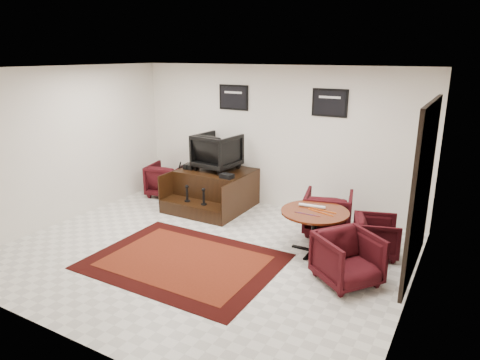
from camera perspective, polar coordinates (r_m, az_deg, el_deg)
name	(u,v)px	position (r m, az deg, el deg)	size (l,w,h in m)	color
ground	(204,252)	(6.85, -4.82, -9.53)	(6.00, 6.00, 0.00)	silver
room_shell	(229,142)	(6.16, -1.42, 5.13)	(6.02, 5.02, 2.81)	silver
area_rug	(184,261)	(6.58, -7.45, -10.68)	(2.76, 2.07, 0.01)	black
shine_podium	(214,190)	(8.67, -3.50, -1.35)	(1.45, 1.49, 0.74)	black
shine_chair	(217,150)	(8.58, -3.06, 4.04)	(0.79, 0.74, 0.81)	black
shoes_pair	(191,166)	(8.78, -6.56, 1.86)	(0.22, 0.27, 0.10)	black
polish_kit	(227,176)	(8.04, -1.76, 0.53)	(0.24, 0.17, 0.08)	black
umbrella_black	(176,181)	(9.01, -8.51, -0.08)	(0.34, 0.13, 0.91)	black
umbrella_hooked	(178,181)	(9.11, -8.30, -0.20)	(0.30, 0.11, 0.81)	black
armchair_side	(167,178)	(9.46, -9.68, 0.25)	(0.75, 0.71, 0.78)	black
meeting_table	(315,216)	(6.70, 9.93, -4.76)	(1.04, 1.04, 0.68)	#491A0A
table_chair_back	(328,210)	(7.54, 11.66, -4.00)	(0.78, 0.73, 0.81)	black
table_chair_window	(376,234)	(6.94, 17.71, -6.92)	(0.65, 0.61, 0.67)	black
table_chair_corner	(348,256)	(6.00, 14.18, -9.85)	(0.75, 0.70, 0.77)	black
paper_roll	(312,206)	(6.79, 9.59, -3.45)	(0.05, 0.05, 0.42)	silver
table_clutter	(318,212)	(6.62, 10.41, -4.20)	(0.57, 0.32, 0.01)	#E1550C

